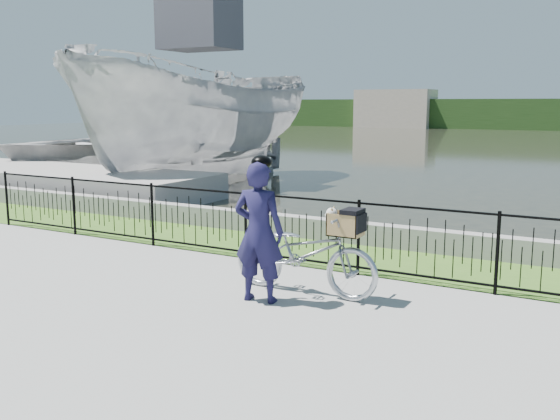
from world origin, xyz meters
The scene contains 11 objects.
ground centered at (0.00, 0.00, 0.00)m, with size 120.00×120.00×0.00m, color gray.
grass_strip centered at (0.00, 2.60, 0.00)m, with size 60.00×2.00×0.01m, color #3F6620.
water centered at (0.00, 33.00, 0.00)m, with size 120.00×120.00×0.00m, color #26261D.
quay_wall centered at (0.00, 3.60, 0.20)m, with size 60.00×0.30×0.40m, color gray.
fence centered at (0.00, 1.60, 0.58)m, with size 14.00×0.06×1.15m, color black, non-canonical shape.
far_building_left centered at (-18.00, 58.00, 2.00)m, with size 8.00×4.00×4.00m, color #B2A28F.
dock centered at (-10.00, 5.50, 0.35)m, with size 10.00×3.00×0.70m, color gray.
bicycle_rig centered at (0.72, 0.40, 0.57)m, with size 2.13×0.74×1.24m.
cyclist centered at (0.35, -0.19, 0.94)m, with size 0.73×0.54×1.91m.
boat_near centered at (-7.43, 9.10, 2.09)m, with size 4.67×10.59×5.79m.
boat_far centered at (-11.47, 10.55, 1.00)m, with size 10.40×11.69×2.00m.
Camera 1 is at (4.46, -6.91, 2.56)m, focal length 40.00 mm.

